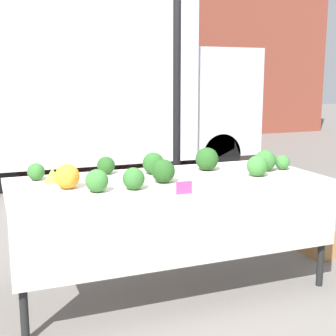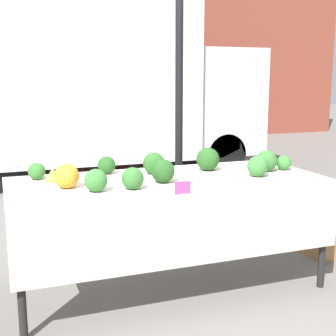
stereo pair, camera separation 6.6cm
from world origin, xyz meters
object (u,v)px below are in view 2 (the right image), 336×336
Objects in this scene: parked_truck at (92,86)px; price_sign at (183,188)px; produce_crate at (330,240)px; orange_cauliflower at (67,176)px.

parked_truck reaches higher than price_sign.
produce_crate is at bearing 19.23° from price_sign.
orange_cauliflower reaches higher than price_sign.
price_sign is 0.24× the size of produce_crate.
orange_cauliflower is 1.54× the size of price_sign.
parked_truck is 11.34× the size of produce_crate.
parked_truck is 4.58m from orange_cauliflower.
parked_truck is at bearing 106.24° from produce_crate.
parked_truck reaches higher than produce_crate.
orange_cauliflower is at bearing -176.10° from produce_crate.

